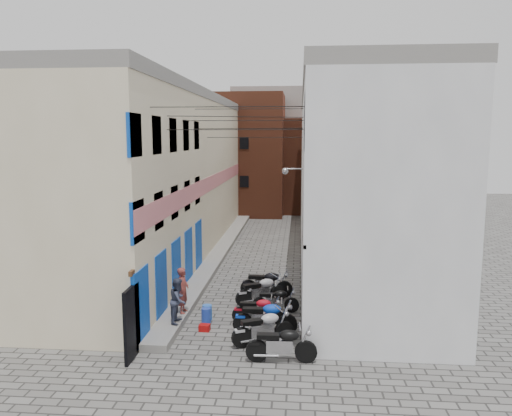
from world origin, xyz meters
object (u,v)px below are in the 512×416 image
(motorcycle_f, at_px, (261,289))
(motorcycle_g, at_px, (266,282))
(motorcycle_b, at_px, (263,326))
(person_a, at_px, (183,290))
(motorcycle_c, at_px, (265,316))
(motorcycle_d, at_px, (258,309))
(water_jug_near, at_px, (206,315))
(person_b, at_px, (178,300))
(water_jug_far, at_px, (207,312))
(motorcycle_a, at_px, (281,342))
(red_crate, at_px, (205,328))
(motorcycle_e, at_px, (276,299))

(motorcycle_f, bearing_deg, motorcycle_g, 142.93)
(motorcycle_b, height_order, person_a, person_a)
(motorcycle_b, xyz_separation_m, motorcycle_c, (-0.01, 0.88, 0.02))
(motorcycle_d, xyz_separation_m, water_jug_near, (-1.85, -0.08, -0.28))
(person_b, bearing_deg, motorcycle_f, -40.80)
(person_b, height_order, water_jug_far, person_b)
(motorcycle_a, bearing_deg, motorcycle_c, -165.40)
(person_b, bearing_deg, motorcycle_b, -106.42)
(red_crate, bearing_deg, person_b, 174.25)
(water_jug_near, distance_m, red_crate, 0.79)
(motorcycle_c, distance_m, red_crate, 2.13)
(motorcycle_c, bearing_deg, person_b, -94.75)
(motorcycle_c, xyz_separation_m, motorcycle_f, (-0.36, 2.92, -0.01))
(motorcycle_g, xyz_separation_m, person_b, (-2.76, -3.75, 0.40))
(motorcycle_f, relative_size, red_crate, 5.98)
(motorcycle_c, height_order, water_jug_near, motorcycle_c)
(person_a, xyz_separation_m, person_b, (0.06, -0.94, -0.06))
(person_b, distance_m, water_jug_near, 1.31)
(motorcycle_e, distance_m, person_a, 3.48)
(motorcycle_c, bearing_deg, motorcycle_e, 171.19)
(motorcycle_a, xyz_separation_m, motorcycle_g, (-0.84, 5.98, 0.02))
(water_jug_far, bearing_deg, motorcycle_b, -42.26)
(motorcycle_f, xyz_separation_m, water_jug_near, (-1.80, -2.10, -0.36))
(motorcycle_b, relative_size, water_jug_far, 3.87)
(person_b, xyz_separation_m, red_crate, (0.91, -0.09, -0.91))
(motorcycle_c, distance_m, water_jug_far, 2.45)
(motorcycle_f, xyz_separation_m, water_jug_far, (-1.81, -1.83, -0.35))
(motorcycle_d, bearing_deg, person_a, -94.07)
(motorcycle_a, xyz_separation_m, person_a, (-3.66, 3.17, 0.47))
(motorcycle_c, bearing_deg, motorcycle_g, -178.84)
(motorcycle_a, xyz_separation_m, motorcycle_f, (-0.98, 5.00, 0.01))
(person_a, xyz_separation_m, water_jug_far, (0.86, 0.01, -0.81))
(motorcycle_b, distance_m, person_a, 3.65)
(water_jug_near, relative_size, water_jug_far, 0.96)
(motorcycle_d, height_order, motorcycle_e, motorcycle_d)
(motorcycle_d, bearing_deg, motorcycle_a, 17.30)
(motorcycle_d, bearing_deg, person_b, -74.28)
(motorcycle_f, bearing_deg, motorcycle_d, -27.51)
(motorcycle_g, xyz_separation_m, person_a, (-2.81, -2.81, 0.46))
(motorcycle_e, bearing_deg, water_jug_near, -64.84)
(motorcycle_a, distance_m, motorcycle_c, 2.18)
(person_b, bearing_deg, motorcycle_a, -119.24)
(motorcycle_c, xyz_separation_m, motorcycle_g, (-0.21, 3.90, -0.00))
(motorcycle_a, relative_size, motorcycle_c, 0.97)
(motorcycle_g, relative_size, red_crate, 6.04)
(motorcycle_d, relative_size, water_jug_near, 3.55)
(motorcycle_a, xyz_separation_m, water_jug_far, (-2.79, 3.18, -0.34))
(water_jug_far, bearing_deg, motorcycle_d, -6.06)
(person_b, xyz_separation_m, water_jug_near, (0.82, 0.68, -0.76))
(motorcycle_c, xyz_separation_m, person_a, (-3.03, 1.09, 0.45))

